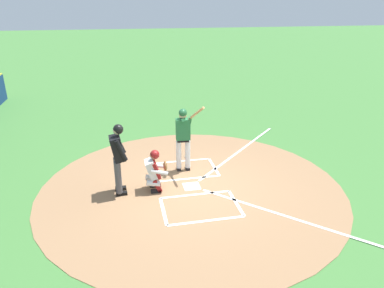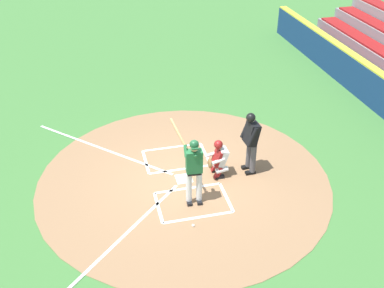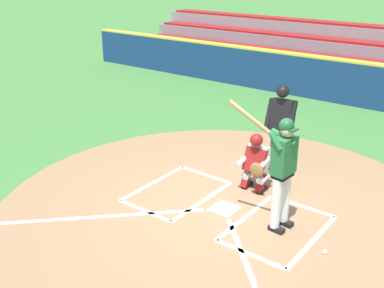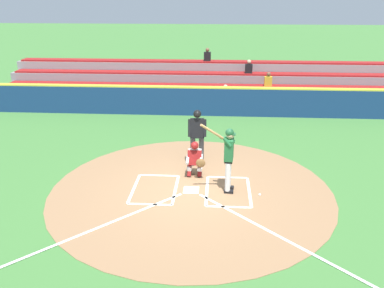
{
  "view_description": "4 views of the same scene",
  "coord_description": "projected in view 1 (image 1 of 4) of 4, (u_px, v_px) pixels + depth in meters",
  "views": [
    {
      "loc": [
        8.22,
        -1.71,
        4.61
      ],
      "look_at": [
        -0.34,
        0.08,
        1.1
      ],
      "focal_mm": 33.23,
      "sensor_mm": 36.0,
      "label": 1
    },
    {
      "loc": [
        -9.93,
        2.17,
        7.55
      ],
      "look_at": [
        -0.02,
        -0.23,
        1.12
      ],
      "focal_mm": 42.78,
      "sensor_mm": 36.0,
      "label": 2
    },
    {
      "loc": [
        -3.88,
        6.02,
        4.09
      ],
      "look_at": [
        0.52,
        0.24,
        1.17
      ],
      "focal_mm": 43.72,
      "sensor_mm": 36.0,
      "label": 3
    },
    {
      "loc": [
        -0.69,
        10.29,
        5.36
      ],
      "look_at": [
        0.05,
        -1.08,
        1.01
      ],
      "focal_mm": 37.85,
      "sensor_mm": 36.0,
      "label": 4
    }
  ],
  "objects": [
    {
      "name": "baseball",
      "position": [
        186.0,
        156.0,
        11.28
      ],
      "size": [
        0.07,
        0.07,
        0.07
      ],
      "primitive_type": "sphere",
      "color": "white",
      "rests_on": "ground"
    },
    {
      "name": "catcher",
      "position": [
        155.0,
        169.0,
        9.16
      ],
      "size": [
        0.59,
        0.61,
        1.13
      ],
      "color": "black",
      "rests_on": "ground"
    },
    {
      "name": "batter",
      "position": [
        183.0,
        135.0,
        10.03
      ],
      "size": [
        0.98,
        0.65,
        2.13
      ],
      "color": "white",
      "rests_on": "ground"
    },
    {
      "name": "plate_umpire",
      "position": [
        118.0,
        155.0,
        8.82
      ],
      "size": [
        0.6,
        0.43,
        1.86
      ],
      "color": "#4C4C51",
      "rests_on": "ground"
    },
    {
      "name": "dirt_circle",
      "position": [
        192.0,
        187.0,
        9.51
      ],
      "size": [
        8.0,
        8.0,
        0.01
      ],
      "primitive_type": "cylinder",
      "color": "#99704C",
      "rests_on": "ground"
    },
    {
      "name": "ground_plane",
      "position": [
        192.0,
        187.0,
        9.51
      ],
      "size": [
        120.0,
        120.0,
        0.0
      ],
      "primitive_type": "plane",
      "color": "#427A38"
    },
    {
      "name": "home_plate_and_chalk",
      "position": [
        223.0,
        183.0,
        9.67
      ],
      "size": [
        7.93,
        4.91,
        0.01
      ],
      "color": "white",
      "rests_on": "dirt_circle"
    }
  ]
}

